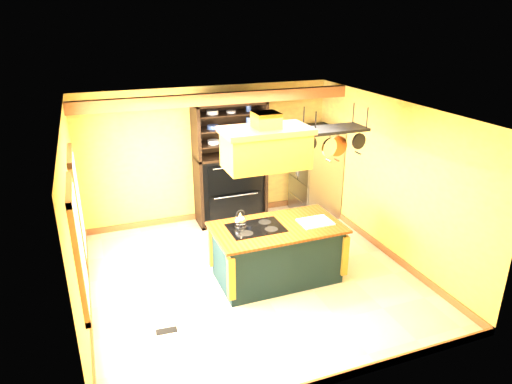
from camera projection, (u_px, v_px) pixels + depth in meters
floor at (252, 276)px, 7.40m from camera, size 5.00×5.00×0.00m
ceiling at (251, 111)px, 6.41m from camera, size 5.00×5.00×0.00m
wall_back at (209, 155)px, 9.08m from camera, size 5.00×0.02×2.70m
wall_front at (334, 285)px, 4.72m from camera, size 5.00×0.02×2.70m
wall_left at (76, 224)px, 6.09m from camera, size 0.02×5.00×2.70m
wall_right at (390, 180)px, 7.72m from camera, size 0.02×5.00×2.70m
ceiling_beam at (218, 99)px, 7.93m from camera, size 5.00×0.15×0.20m
window_near at (79, 247)px, 5.38m from camera, size 0.06×1.06×1.56m
window_far at (78, 204)px, 6.60m from camera, size 0.06×1.06×1.56m
kitchen_island at (277, 252)px, 7.18m from camera, size 2.01×1.13×1.11m
range_hood at (266, 146)px, 6.47m from camera, size 1.26×0.71×0.80m
pot_rack at (334, 135)px, 6.82m from camera, size 1.00×0.47×0.79m
refrigerator at (315, 174)px, 9.41m from camera, size 0.78×0.92×1.81m
hutch at (230, 176)px, 9.12m from camera, size 1.39×0.63×2.45m
floor_register at (166, 331)px, 6.12m from camera, size 0.29×0.14×0.01m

